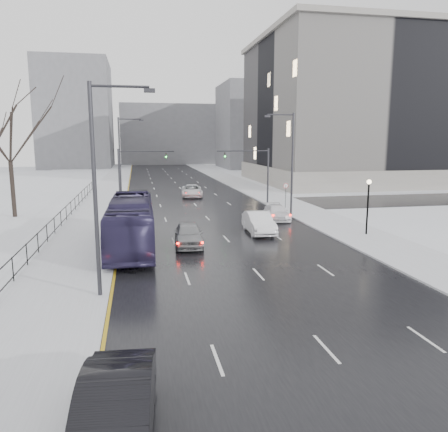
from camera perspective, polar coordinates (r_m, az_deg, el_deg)
road at (r=61.43m, az=-5.12°, el=2.95°), size 16.00×150.00×0.04m
cross_road at (r=49.62m, az=-3.63°, el=1.30°), size 130.00×10.00×0.04m
sidewalk_left at (r=61.21m, az=-14.95°, el=2.68°), size 5.00×150.00×0.16m
sidewalk_right at (r=63.39m, az=4.37°, el=3.23°), size 5.00×150.00×0.16m
park_strip at (r=62.56m, az=-23.67°, el=2.32°), size 14.00×150.00×0.12m
tree_park_e at (r=46.75m, az=-25.62°, el=-0.22°), size 9.45×9.45×13.50m
iron_fence at (r=32.00m, az=-22.79°, el=-2.66°), size 0.06×70.00×1.30m
streetlight_r_mid at (r=43.22m, az=8.63°, el=7.39°), size 2.95×0.25×10.00m
streetlight_l_near at (r=20.78m, az=-15.94°, el=4.48°), size 2.95×0.25×10.00m
streetlight_l_far at (r=52.69m, az=-13.21°, el=7.68°), size 2.95×0.25×10.00m
lamppost_r_mid at (r=35.55m, az=18.31°, el=2.14°), size 0.36×0.36×4.28m
mast_signal_right at (r=50.66m, az=4.61°, el=6.12°), size 6.10×0.33×6.50m
mast_signal_left at (r=48.75m, az=-12.29°, el=5.78°), size 6.10×0.33×6.50m
no_uturn_sign at (r=47.58m, az=8.07°, el=3.62°), size 0.60×0.06×2.70m
civic_building at (r=83.72m, az=18.89°, el=11.99°), size 41.00×31.00×24.80m
bldg_far_right at (r=120.71m, az=5.47°, el=11.58°), size 24.00×20.00×22.00m
bldg_far_left at (r=126.76m, az=-18.72°, el=12.39°), size 18.00×22.00×28.00m
bldg_far_center at (r=141.03m, az=-7.10°, el=10.50°), size 30.00×18.00×18.00m
sedan_left_near at (r=11.98m, az=-14.07°, el=-23.62°), size 2.22×5.33×1.71m
bus at (r=30.75m, az=-12.04°, el=-0.91°), size 3.12×12.59×3.49m
sedan_center_near at (r=30.90m, az=-4.65°, el=-2.41°), size 2.30×4.97×1.65m
sedan_right_near at (r=35.07m, az=4.56°, el=-0.87°), size 2.03×5.29×1.72m
sedan_right_cross at (r=57.54m, az=-4.22°, el=3.31°), size 3.13×5.93×1.59m
sedan_right_far at (r=41.27m, az=6.90°, el=0.47°), size 2.25×4.81×1.36m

